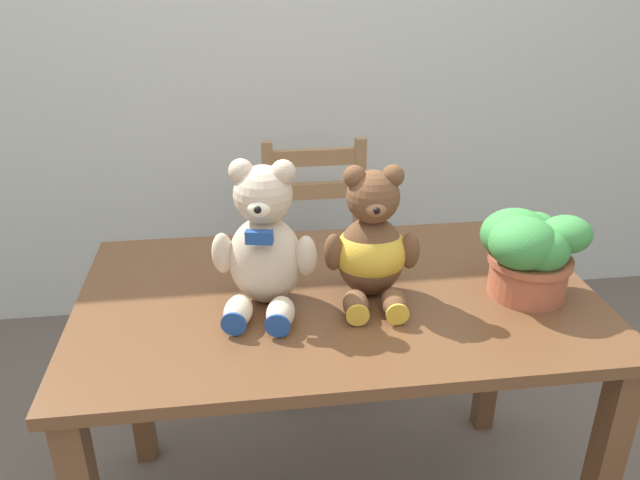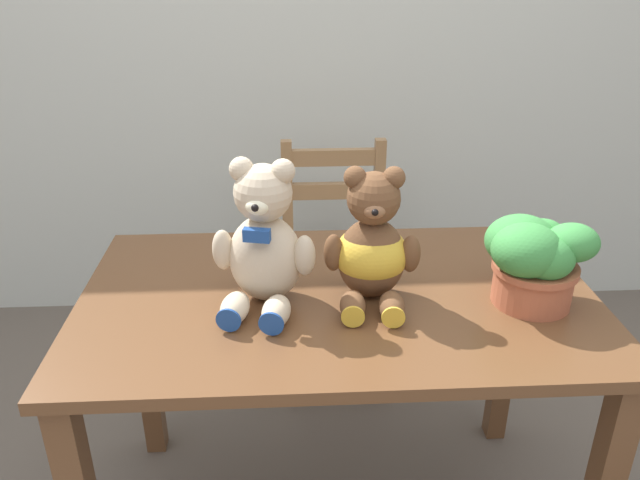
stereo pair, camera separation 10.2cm
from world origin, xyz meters
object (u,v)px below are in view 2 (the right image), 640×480
Objects in this scene: teddy_bear_left at (264,243)px; potted_plant at (534,256)px; wooden_chair_behind at (335,264)px; teddy_bear_right at (372,248)px.

potted_plant is at bearing -171.92° from teddy_bear_left.
potted_plant is (0.39, -0.82, 0.43)m from wooden_chair_behind.
wooden_chair_behind is 1.01m from potted_plant.
teddy_bear_right is (0.02, -0.78, 0.44)m from wooden_chair_behind.
teddy_bear_left is at bearing 5.99° from teddy_bear_right.
teddy_bear_left is at bearing 73.71° from wooden_chair_behind.
teddy_bear_left reaches higher than wooden_chair_behind.
wooden_chair_behind is 0.89m from teddy_bear_right.
teddy_bear_right is 1.33× the size of potted_plant.
wooden_chair_behind is at bearing -83.45° from teddy_bear_right.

